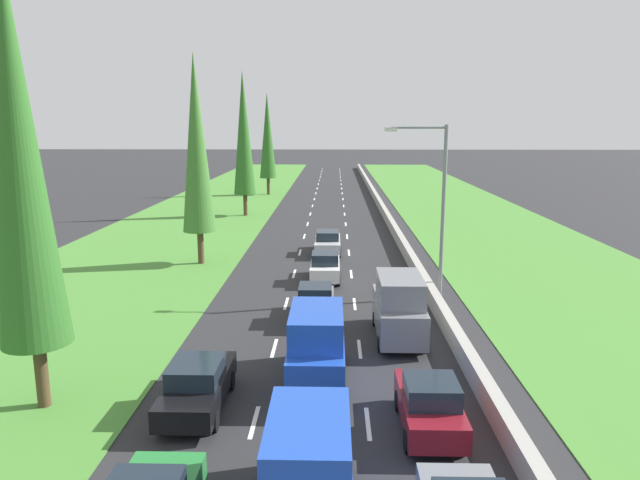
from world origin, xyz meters
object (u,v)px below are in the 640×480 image
silver_sedan_centre_lane (328,242)px  poplar_tree_third (244,133)px  maroon_hatchback_right_lane (429,405)px  poplar_tree_nearest (19,151)px  poplar_tree_second (196,144)px  blue_van_centre_lane_second (317,347)px  white_hatchback_centre_lane (325,267)px  poplar_tree_fourth (268,136)px  black_sedan_left_lane (197,385)px  grey_van_right_lane (399,307)px  blue_van_centre_lane (309,473)px  street_light_mast (437,199)px  grey_hatchback_centre_lane (316,302)px

silver_sedan_centre_lane → poplar_tree_third: bearing=116.4°
maroon_hatchback_right_lane → poplar_tree_nearest: (-12.25, 1.22, 7.39)m
silver_sedan_centre_lane → poplar_tree_second: 11.31m
poplar_tree_third → blue_van_centre_lane_second: bearing=-77.7°
white_hatchback_centre_lane → poplar_tree_fourth: size_ratio=0.30×
black_sedan_left_lane → silver_sedan_centre_lane: bearing=80.3°
white_hatchback_centre_lane → poplar_tree_nearest: (-8.88, -15.64, 7.39)m
grey_van_right_lane → poplar_tree_third: bearing=109.1°
blue_van_centre_lane → grey_van_right_lane: bearing=74.5°
poplar_tree_third → poplar_tree_nearest: bearing=-90.7°
maroon_hatchback_right_lane → poplar_tree_nearest: bearing=174.3°
white_hatchback_centre_lane → poplar_tree_third: poplar_tree_third is taller
silver_sedan_centre_lane → poplar_tree_fourth: bearing=103.2°
maroon_hatchback_right_lane → grey_van_right_lane: 7.59m
grey_van_right_lane → white_hatchback_centre_lane: bearing=109.4°
blue_van_centre_lane → poplar_tree_fourth: poplar_tree_fourth is taller
blue_van_centre_lane_second → blue_van_centre_lane: bearing=-89.6°
poplar_tree_nearest → street_light_mast: size_ratio=1.59×
poplar_tree_second → black_sedan_left_lane: bearing=-77.5°
black_sedan_left_lane → maroon_hatchback_right_lane: bearing=-9.5°
black_sedan_left_lane → poplar_tree_nearest: 8.96m
white_hatchback_centre_lane → silver_sedan_centre_lane: 7.30m
black_sedan_left_lane → poplar_tree_fourth: 58.04m
poplar_tree_nearest → maroon_hatchback_right_lane: bearing=-5.7°
street_light_mast → poplar_tree_second: bearing=153.2°
street_light_mast → black_sedan_left_lane: bearing=-127.6°
grey_hatchback_centre_lane → street_light_mast: size_ratio=0.43×
poplar_tree_nearest → poplar_tree_third: 39.92m
grey_hatchback_centre_lane → grey_van_right_lane: 4.39m
maroon_hatchback_right_lane → poplar_tree_second: (-11.58, 20.82, 6.93)m
blue_van_centre_lane → white_hatchback_centre_lane: 21.22m
maroon_hatchback_right_lane → poplar_tree_second: bearing=119.1°
grey_hatchback_centre_lane → maroon_hatchback_right_lane: 10.65m
poplar_tree_second → poplar_tree_third: size_ratio=0.95×
grey_hatchback_centre_lane → silver_sedan_centre_lane: grey_hatchback_centre_lane is taller
black_sedan_left_lane → poplar_tree_third: (-4.51, 39.93, 7.31)m
grey_van_right_lane → poplar_tree_fourth: bearing=102.5°
blue_van_centre_lane → poplar_tree_second: (-8.18, 25.18, 6.37)m
black_sedan_left_lane → blue_van_centre_lane_second: bearing=26.1°
silver_sedan_centre_lane → maroon_hatchback_right_lane: 24.39m
poplar_tree_nearest → blue_van_centre_lane_second: bearing=11.7°
poplar_tree_fourth → white_hatchback_centre_lane: bearing=-79.1°
silver_sedan_centre_lane → white_hatchback_centre_lane: bearing=-90.5°
blue_van_centre_lane_second → poplar_tree_second: bearing=114.6°
grey_hatchback_centre_lane → street_light_mast: street_light_mast is taller
blue_van_centre_lane → grey_van_right_lane: size_ratio=1.00×
grey_van_right_lane → black_sedan_left_lane: bearing=-138.3°
black_sedan_left_lane → poplar_tree_fourth: bearing=94.2°
white_hatchback_centre_lane → maroon_hatchback_right_lane: same height
poplar_tree_nearest → poplar_tree_fourth: 57.49m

